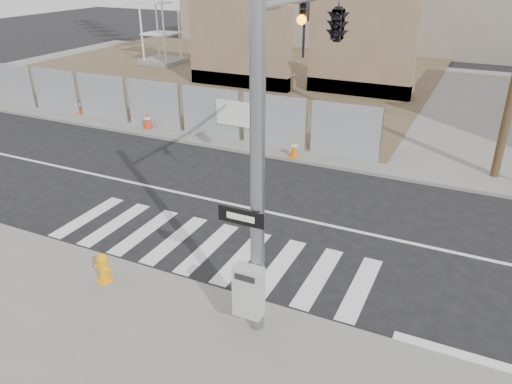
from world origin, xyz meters
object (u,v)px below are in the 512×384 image
at_px(traffic_cone_c, 147,121).
at_px(traffic_cone_b, 78,107).
at_px(signal_pole, 314,66).
at_px(traffic_cone_d, 294,148).
at_px(fire_hydrant, 104,268).

bearing_deg(traffic_cone_c, traffic_cone_b, 174.99).
bearing_deg(traffic_cone_b, traffic_cone_c, -5.01).
distance_m(signal_pole, traffic_cone_d, 8.10).
relative_size(fire_hydrant, traffic_cone_c, 1.06).
relative_size(signal_pole, traffic_cone_c, 10.39).
bearing_deg(fire_hydrant, signal_pole, 32.80).
bearing_deg(traffic_cone_b, traffic_cone_d, -4.51).
bearing_deg(signal_pole, traffic_cone_b, 152.87).
bearing_deg(fire_hydrant, traffic_cone_c, 117.64).
height_order(signal_pole, traffic_cone_c, signal_pole).
xyz_separation_m(traffic_cone_b, traffic_cone_d, (11.20, -0.88, -0.00)).
relative_size(traffic_cone_b, traffic_cone_d, 1.01).
height_order(traffic_cone_c, traffic_cone_d, traffic_cone_d).
relative_size(traffic_cone_c, traffic_cone_d, 0.99).
xyz_separation_m(signal_pole, traffic_cone_c, (-9.70, 6.78, -4.33)).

